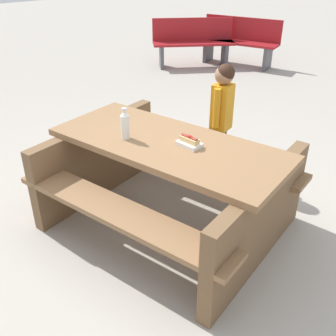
{
  "coord_description": "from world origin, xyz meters",
  "views": [
    {
      "loc": [
        2.05,
        -1.67,
        2.03
      ],
      "look_at": [
        0.0,
        0.0,
        0.52
      ],
      "focal_mm": 42.25,
      "sensor_mm": 36.0,
      "label": 1
    }
  ],
  "objects_px": {
    "park_bench_far": "(239,40)",
    "picnic_table": "(168,177)",
    "soda_bottle": "(125,125)",
    "hotdog_tray": "(189,142)",
    "child_in_coat": "(222,108)",
    "park_bench_near": "(193,41)"
  },
  "relations": [
    {
      "from": "picnic_table",
      "to": "child_in_coat",
      "type": "xyz_separation_m",
      "value": [
        -0.3,
        0.88,
        0.27
      ]
    },
    {
      "from": "hotdog_tray",
      "to": "park_bench_far",
      "type": "height_order",
      "value": "park_bench_far"
    },
    {
      "from": "soda_bottle",
      "to": "child_in_coat",
      "type": "bearing_deg",
      "value": 92.59
    },
    {
      "from": "child_in_coat",
      "to": "hotdog_tray",
      "type": "bearing_deg",
      "value": -61.04
    },
    {
      "from": "park_bench_far",
      "to": "child_in_coat",
      "type": "bearing_deg",
      "value": -50.53
    },
    {
      "from": "picnic_table",
      "to": "soda_bottle",
      "type": "height_order",
      "value": "soda_bottle"
    },
    {
      "from": "picnic_table",
      "to": "hotdog_tray",
      "type": "bearing_deg",
      "value": 26.2
    },
    {
      "from": "hotdog_tray",
      "to": "picnic_table",
      "type": "bearing_deg",
      "value": -153.8
    },
    {
      "from": "hotdog_tray",
      "to": "child_in_coat",
      "type": "height_order",
      "value": "child_in_coat"
    },
    {
      "from": "child_in_coat",
      "to": "park_bench_near",
      "type": "distance_m",
      "value": 4.14
    },
    {
      "from": "hotdog_tray",
      "to": "child_in_coat",
      "type": "bearing_deg",
      "value": 118.96
    },
    {
      "from": "hotdog_tray",
      "to": "child_in_coat",
      "type": "distance_m",
      "value": 0.93
    },
    {
      "from": "soda_bottle",
      "to": "child_in_coat",
      "type": "xyz_separation_m",
      "value": [
        -0.05,
        1.09,
        -0.14
      ]
    },
    {
      "from": "child_in_coat",
      "to": "park_bench_far",
      "type": "relative_size",
      "value": 0.73
    },
    {
      "from": "child_in_coat",
      "to": "park_bench_near",
      "type": "xyz_separation_m",
      "value": [
        -3.22,
        2.58,
        -0.27
      ]
    },
    {
      "from": "soda_bottle",
      "to": "picnic_table",
      "type": "bearing_deg",
      "value": 40.56
    },
    {
      "from": "park_bench_far",
      "to": "picnic_table",
      "type": "bearing_deg",
      "value": -54.23
    },
    {
      "from": "hotdog_tray",
      "to": "park_bench_near",
      "type": "xyz_separation_m",
      "value": [
        -3.66,
        3.39,
        -0.33
      ]
    },
    {
      "from": "soda_bottle",
      "to": "park_bench_near",
      "type": "xyz_separation_m",
      "value": [
        -3.27,
        3.68,
        -0.41
      ]
    },
    {
      "from": "child_in_coat",
      "to": "park_bench_near",
      "type": "relative_size",
      "value": 0.76
    },
    {
      "from": "picnic_table",
      "to": "park_bench_near",
      "type": "xyz_separation_m",
      "value": [
        -3.51,
        3.47,
        0.0
      ]
    },
    {
      "from": "child_in_coat",
      "to": "park_bench_far",
      "type": "xyz_separation_m",
      "value": [
        -2.73,
        3.32,
        -0.27
      ]
    }
  ]
}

